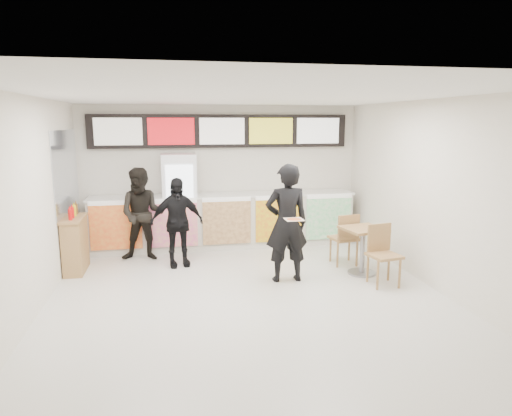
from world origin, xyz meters
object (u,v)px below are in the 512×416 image
object	(u,v)px
customer_mid	(177,222)
condiment_ledge	(75,244)
customer_left	(142,214)
customer_main	(287,223)
cafe_table	(363,242)
service_counter	(225,220)
drinks_fridge	(180,202)

from	to	relation	value
customer_mid	condiment_ledge	xyz separation A→B (m)	(-1.79, 0.02, -0.32)
customer_left	customer_mid	xyz separation A→B (m)	(0.64, -0.53, -0.07)
customer_main	cafe_table	bearing A→B (deg)	-176.81
service_counter	customer_left	distance (m)	1.81
condiment_ledge	service_counter	bearing A→B (deg)	22.17
customer_left	customer_main	bearing A→B (deg)	-26.88
customer_mid	customer_left	bearing A→B (deg)	130.30
customer_main	condiment_ledge	xyz separation A→B (m)	(-3.57, 1.18, -0.49)
cafe_table	condiment_ledge	xyz separation A→B (m)	(-4.97, 1.10, -0.07)
customer_left	condiment_ledge	distance (m)	1.32
customer_main	customer_left	size ratio (longest dim) A/B	1.10
customer_main	service_counter	bearing A→B (deg)	-72.27
cafe_table	drinks_fridge	bearing A→B (deg)	133.50
service_counter	customer_main	distance (m)	2.48
service_counter	drinks_fridge	bearing A→B (deg)	179.01
customer_left	service_counter	bearing A→B (deg)	29.15
customer_mid	drinks_fridge	bearing A→B (deg)	75.43
drinks_fridge	condiment_ledge	distance (m)	2.27
service_counter	customer_mid	distance (m)	1.58
drinks_fridge	cafe_table	bearing A→B (deg)	-36.24
customer_left	cafe_table	xyz separation A→B (m)	(3.82, -1.60, -0.32)
service_counter	drinks_fridge	xyz separation A→B (m)	(-0.93, 0.02, 0.43)
drinks_fridge	customer_left	distance (m)	0.99
drinks_fridge	customer_left	size ratio (longest dim) A/B	1.11
service_counter	condiment_ledge	size ratio (longest dim) A/B	4.73
customer_left	cafe_table	world-z (taller)	customer_left
customer_mid	condiment_ledge	world-z (taller)	customer_mid
service_counter	customer_left	size ratio (longest dim) A/B	3.10
drinks_fridge	customer_left	xyz separation A→B (m)	(-0.73, -0.66, -0.10)
customer_main	condiment_ledge	distance (m)	3.79
service_counter	condiment_ledge	xyz separation A→B (m)	(-2.82, -1.15, -0.07)
customer_main	drinks_fridge	bearing A→B (deg)	-54.42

